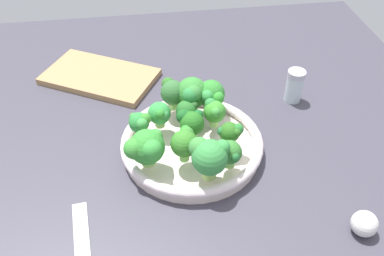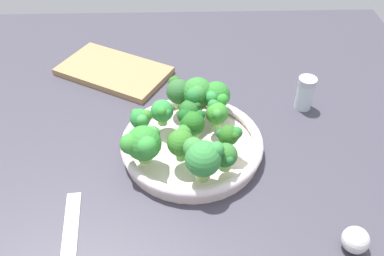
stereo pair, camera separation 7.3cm
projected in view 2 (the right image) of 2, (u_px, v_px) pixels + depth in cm
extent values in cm
cube|color=#3E3B47|center=(176.00, 156.00, 89.97)|extent=(130.00, 130.00, 2.50)
cylinder|color=silver|center=(192.00, 149.00, 88.49)|extent=(28.29, 28.29, 1.68)
torus|color=silver|center=(192.00, 143.00, 87.26)|extent=(29.47, 29.47, 2.06)
cylinder|color=#8BC562|center=(163.00, 120.00, 89.68)|extent=(2.03, 2.03, 1.85)
sphere|color=green|center=(162.00, 111.00, 88.04)|extent=(4.78, 4.78, 4.78)
sphere|color=#338741|center=(166.00, 113.00, 86.91)|extent=(2.36, 2.36, 2.36)
sphere|color=#2E842E|center=(162.00, 112.00, 86.30)|extent=(2.23, 2.23, 2.23)
cylinder|color=#A2D170|center=(190.00, 119.00, 90.10)|extent=(2.58, 2.58, 1.66)
sphere|color=#276728|center=(190.00, 111.00, 88.59)|extent=(4.52, 4.52, 4.52)
sphere|color=#2A5D27|center=(197.00, 106.00, 87.94)|extent=(1.88, 1.88, 1.88)
sphere|color=#2C681E|center=(190.00, 104.00, 89.55)|extent=(2.33, 2.33, 2.33)
cylinder|color=#92CF6B|center=(228.00, 145.00, 83.59)|extent=(1.85, 1.85, 2.38)
sphere|color=#2C671F|center=(228.00, 135.00, 81.92)|extent=(4.12, 4.12, 4.12)
sphere|color=#2E6720|center=(235.00, 136.00, 80.74)|extent=(1.90, 1.90, 1.90)
sphere|color=#236632|center=(220.00, 134.00, 81.78)|extent=(1.81, 1.81, 1.81)
sphere|color=#29752F|center=(237.00, 132.00, 81.10)|extent=(2.26, 2.26, 2.26)
cylinder|color=#75BF52|center=(181.00, 154.00, 81.63)|extent=(1.93, 1.93, 2.42)
sphere|color=#367C28|center=(181.00, 143.00, 79.70)|extent=(5.27, 5.27, 5.27)
sphere|color=#2D862B|center=(183.00, 130.00, 80.37)|extent=(2.13, 2.13, 2.13)
sphere|color=#367F2D|center=(184.00, 134.00, 80.11)|extent=(2.94, 2.94, 2.94)
cylinder|color=#93BC59|center=(203.00, 172.00, 77.84)|extent=(2.72, 2.72, 2.70)
sphere|color=#378B40|center=(203.00, 159.00, 75.52)|extent=(6.66, 6.66, 6.66)
sphere|color=green|center=(216.00, 150.00, 75.10)|extent=(2.92, 2.92, 2.92)
sphere|color=#3E893C|center=(194.00, 148.00, 76.14)|extent=(3.94, 3.94, 3.94)
cylinder|color=#83C251|center=(197.00, 105.00, 93.37)|extent=(2.48, 2.48, 2.14)
sphere|color=#358233|center=(197.00, 93.00, 91.21)|extent=(6.79, 6.79, 6.79)
sphere|color=#367D36|center=(198.00, 94.00, 88.58)|extent=(3.65, 3.65, 3.65)
sphere|color=#2C7E3A|center=(194.00, 96.00, 88.31)|extent=(3.46, 3.46, 3.46)
cylinder|color=#84C369|center=(193.00, 133.00, 86.82)|extent=(2.66, 2.66, 1.67)
sphere|color=#256920|center=(193.00, 123.00, 85.20)|extent=(5.00, 5.00, 5.00)
sphere|color=#195821|center=(184.00, 116.00, 85.42)|extent=(2.86, 2.86, 2.86)
sphere|color=#195D25|center=(200.00, 115.00, 85.67)|extent=(2.06, 2.06, 2.06)
sphere|color=#1A6320|center=(188.00, 115.00, 85.52)|extent=(2.01, 2.01, 2.01)
cylinder|color=#8CD063|center=(225.00, 164.00, 79.95)|extent=(2.35, 2.35, 1.85)
sphere|color=#33772E|center=(225.00, 155.00, 78.35)|extent=(4.60, 4.60, 4.60)
sphere|color=#267132|center=(229.00, 160.00, 76.94)|extent=(2.02, 2.02, 2.02)
sphere|color=#246A2C|center=(219.00, 149.00, 78.14)|extent=(2.50, 2.50, 2.50)
sphere|color=#2F751F|center=(216.00, 152.00, 77.28)|extent=(2.36, 2.36, 2.36)
cylinder|color=#9CDA6B|center=(216.00, 106.00, 93.01)|extent=(1.92, 1.92, 2.11)
sphere|color=#30822F|center=(216.00, 95.00, 91.02)|extent=(6.04, 6.04, 6.04)
sphere|color=#308E2D|center=(222.00, 100.00, 89.07)|extent=(2.93, 2.93, 2.93)
sphere|color=#328C41|center=(211.00, 98.00, 88.88)|extent=(2.86, 2.86, 2.86)
cylinder|color=#97CE61|center=(145.00, 155.00, 81.65)|extent=(2.78, 2.78, 1.99)
sphere|color=#338A32|center=(144.00, 143.00, 79.54)|extent=(6.76, 6.76, 6.76)
sphere|color=#388D33|center=(130.00, 144.00, 78.38)|extent=(3.99, 3.99, 3.99)
sphere|color=green|center=(147.00, 146.00, 77.19)|extent=(3.87, 3.87, 3.87)
sphere|color=#3B8D38|center=(153.00, 133.00, 79.81)|extent=(2.82, 2.82, 2.82)
cylinder|color=#95D064|center=(141.00, 129.00, 86.94)|extent=(1.89, 1.89, 2.70)
sphere|color=#2E863A|center=(140.00, 119.00, 85.17)|extent=(4.14, 4.14, 4.14)
sphere|color=#3B8F41|center=(142.00, 119.00, 83.46)|extent=(2.27, 2.27, 2.27)
sphere|color=#368232|center=(135.00, 113.00, 85.68)|extent=(1.68, 1.68, 1.68)
sphere|color=#39852E|center=(146.00, 115.00, 84.30)|extent=(2.38, 2.38, 2.38)
cylinder|color=#93D068|center=(179.00, 102.00, 93.74)|extent=(1.94, 1.94, 2.48)
sphere|color=#326732|center=(179.00, 91.00, 91.75)|extent=(5.44, 5.44, 5.44)
sphere|color=#257520|center=(173.00, 87.00, 92.45)|extent=(2.91, 2.91, 2.91)
sphere|color=#2D6723|center=(177.00, 83.00, 92.59)|extent=(2.92, 2.92, 2.92)
cylinder|color=#96C86B|center=(217.00, 123.00, 88.73)|extent=(2.00, 2.00, 2.16)
sphere|color=#3A8E2D|center=(217.00, 113.00, 87.02)|extent=(4.66, 4.66, 4.66)
sphere|color=#2E7F38|center=(213.00, 105.00, 87.05)|extent=(2.53, 2.53, 2.53)
sphere|color=#3C8E38|center=(217.00, 114.00, 84.80)|extent=(2.05, 2.05, 2.05)
cube|color=silver|center=(71.00, 230.00, 74.11)|extent=(4.37, 17.18, 0.40)
cube|color=#A47E52|center=(114.00, 71.00, 110.63)|extent=(31.86, 27.34, 1.60)
sphere|color=silver|center=(355.00, 240.00, 70.14)|extent=(4.62, 4.62, 4.62)
cylinder|color=silver|center=(305.00, 96.00, 98.32)|extent=(3.98, 3.98, 6.74)
cylinder|color=#BBB7C8|center=(308.00, 81.00, 95.65)|extent=(4.18, 4.18, 1.39)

